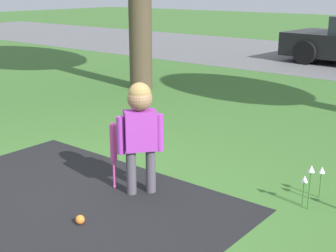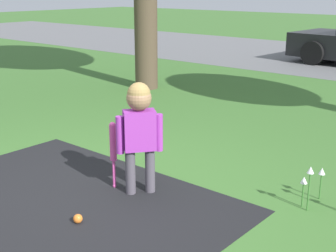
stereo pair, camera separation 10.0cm
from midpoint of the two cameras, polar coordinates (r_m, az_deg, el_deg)
The scene contains 5 objects.
ground_plane at distance 4.38m, azimuth -10.99°, elevation -8.91°, with size 60.00×60.00×0.00m, color #3D6B2D.
child at distance 4.23m, azimuth -2.83°, elevation 0.39°, with size 0.30×0.36×1.06m.
baseball_bat at distance 4.44m, azimuth -6.06°, elevation -2.39°, with size 0.06×0.06×0.66m.
sports_ball at distance 3.97m, azimuth -10.21°, elevation -11.06°, with size 0.08×0.08×0.08m.
flower_bed at distance 4.26m, azimuth 19.80°, elevation -5.86°, with size 0.61×0.35×0.43m.
Camera 2 is at (3.18, -2.39, 1.87)m, focal length 50.00 mm.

